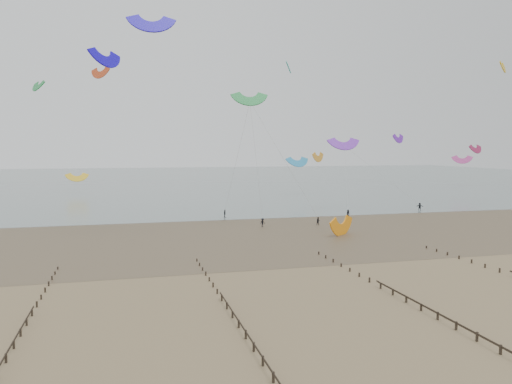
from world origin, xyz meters
TOP-DOWN VIEW (x-y plane):
  - ground at (0.00, 0.00)m, footprint 500.00×500.00m
  - sea_and_shore at (-4.08, 34.40)m, footprint 500.00×665.00m
  - groynes at (4.00, -19.05)m, footprint 72.16×50.16m
  - kitesurfers at (16.99, 48.17)m, footprint 118.04×20.29m
  - grounded_kite at (14.20, 26.38)m, footprint 8.47×8.19m
  - kites_airborne at (-9.02, 89.78)m, footprint 240.86×128.45m

SIDE VIEW (x-z plane):
  - ground at x=0.00m, z-range 0.00..0.00m
  - grounded_kite at x=14.20m, z-range -1.84..1.84m
  - sea_and_shore at x=-4.08m, z-range -0.01..0.02m
  - groynes at x=4.00m, z-range -0.03..0.97m
  - kitesurfers at x=16.99m, z-range -0.06..1.83m
  - kites_airborne at x=-9.02m, z-range 0.77..45.74m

